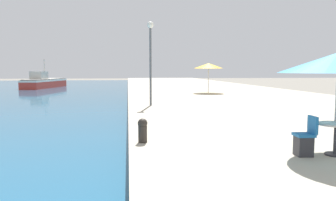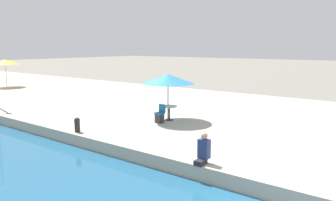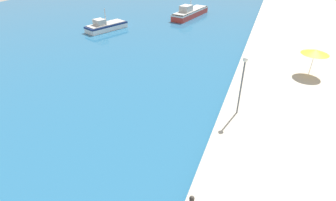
% 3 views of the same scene
% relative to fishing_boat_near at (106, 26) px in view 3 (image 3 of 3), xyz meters
% --- Properties ---
extents(water_basin, '(56.00, 90.00, 0.04)m').
position_rel_fishing_boat_near_xyz_m(water_basin, '(-6.79, 1.13, -0.66)').
color(water_basin, '#235B7F').
rests_on(water_basin, ground_plane).
extents(quay_promenade, '(16.00, 90.00, 0.55)m').
position_rel_fishing_boat_near_xyz_m(quay_promenade, '(29.21, 1.13, -0.41)').
color(quay_promenade, '#B2A893').
rests_on(quay_promenade, ground_plane).
extents(fishing_boat_near, '(4.59, 6.90, 3.23)m').
position_rel_fishing_boat_near_xyz_m(fishing_boat_near, '(0.00, 0.00, 0.00)').
color(fishing_boat_near, white).
rests_on(fishing_boat_near, water_basin).
extents(fishing_boat_mid, '(4.21, 10.27, 3.99)m').
position_rel_fishing_boat_near_xyz_m(fishing_boat_mid, '(9.65, 12.67, 0.15)').
color(fishing_boat_mid, red).
rests_on(fishing_boat_mid, water_basin).
extents(cafe_umbrella_white, '(2.54, 2.54, 2.53)m').
position_rel_fishing_boat_near_xyz_m(cafe_umbrella_white, '(28.09, -7.10, 2.17)').
color(cafe_umbrella_white, '#B7B7B7').
rests_on(cafe_umbrella_white, quay_promenade).
extents(mooring_bollard, '(0.26, 0.26, 0.65)m').
position_rel_fishing_boat_near_xyz_m(mooring_bollard, '(21.59, -25.93, 0.21)').
color(mooring_bollard, '#2D2823').
rests_on(mooring_bollard, quay_promenade).
extents(lamppost, '(0.36, 0.36, 4.56)m').
position_rel_fishing_boat_near_xyz_m(lamppost, '(22.45, -16.71, 2.95)').
color(lamppost, '#565B60').
rests_on(lamppost, quay_promenade).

